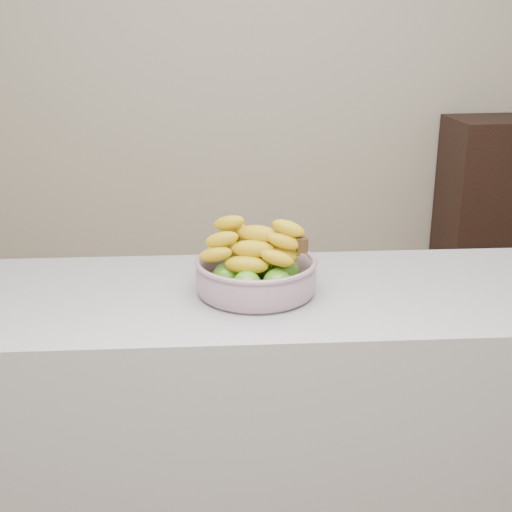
# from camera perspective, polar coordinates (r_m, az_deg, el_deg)

# --- Properties ---
(ground) EXTENTS (4.00, 4.00, 0.00)m
(ground) POSITION_cam_1_polar(r_m,az_deg,el_deg) (2.92, 2.35, -13.78)
(ground) COLOR #9A7B5E
(ground) RESTS_ON ground
(counter) EXTENTS (2.00, 0.60, 0.90)m
(counter) POSITION_cam_1_polar(r_m,az_deg,el_deg) (2.08, 4.64, -14.28)
(counter) COLOR #A1A1A9
(counter) RESTS_ON ground
(cabinet) EXTENTS (0.56, 0.46, 0.95)m
(cabinet) POSITION_cam_1_polar(r_m,az_deg,el_deg) (4.68, 18.02, 4.69)
(cabinet) COLOR black
(cabinet) RESTS_ON ground
(fruit_bowl) EXTENTS (0.31, 0.31, 0.18)m
(fruit_bowl) POSITION_cam_1_polar(r_m,az_deg,el_deg) (1.83, -0.01, -1.23)
(fruit_bowl) COLOR #9FB0BF
(fruit_bowl) RESTS_ON counter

